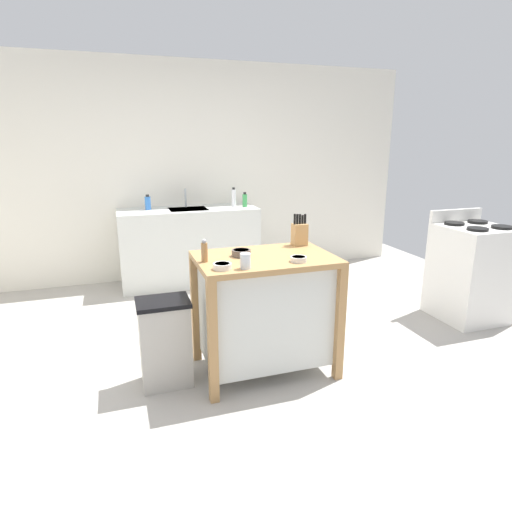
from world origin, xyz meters
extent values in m
plane|color=#ADA8A0|center=(0.00, 0.00, 0.00)|extent=(6.71, 6.71, 0.00)
cube|color=silver|center=(0.00, 2.46, 1.30)|extent=(5.71, 0.10, 2.60)
cube|color=#AD7F4C|center=(0.10, -0.12, 0.86)|extent=(0.98, 0.66, 0.04)
cube|color=silver|center=(0.10, -0.12, 0.47)|extent=(0.88, 0.56, 0.74)
cube|color=#AD7F4C|center=(-0.36, -0.42, 0.42)|extent=(0.06, 0.06, 0.84)
cube|color=#AD7F4C|center=(0.56, -0.42, 0.42)|extent=(0.06, 0.06, 0.84)
cube|color=#AD7F4C|center=(-0.36, 0.19, 0.42)|extent=(0.06, 0.06, 0.84)
cube|color=#AD7F4C|center=(0.56, 0.19, 0.42)|extent=(0.06, 0.06, 0.84)
cube|color=tan|center=(0.47, 0.12, 0.97)|extent=(0.11, 0.09, 0.17)
cylinder|color=black|center=(0.42, 0.12, 1.09)|extent=(0.02, 0.02, 0.08)
cylinder|color=black|center=(0.45, 0.12, 1.09)|extent=(0.02, 0.02, 0.08)
cylinder|color=black|center=(0.47, 0.12, 1.09)|extent=(0.02, 0.02, 0.08)
cylinder|color=black|center=(0.49, 0.12, 1.09)|extent=(0.02, 0.02, 0.07)
cylinder|color=black|center=(0.51, 0.12, 1.09)|extent=(0.02, 0.02, 0.07)
cylinder|color=silver|center=(-0.27, -0.33, 0.90)|extent=(0.12, 0.12, 0.04)
cylinder|color=gray|center=(-0.27, -0.33, 0.92)|extent=(0.10, 0.10, 0.01)
cylinder|color=#564C47|center=(-0.06, -0.06, 0.91)|extent=(0.14, 0.14, 0.05)
cylinder|color=#342D2A|center=(-0.06, -0.06, 0.93)|extent=(0.11, 0.11, 0.01)
cylinder|color=silver|center=(0.27, -0.32, 0.90)|extent=(0.11, 0.11, 0.04)
cylinder|color=gray|center=(0.27, -0.32, 0.92)|extent=(0.09, 0.09, 0.01)
cylinder|color=silver|center=(-0.12, -0.36, 0.93)|extent=(0.07, 0.07, 0.10)
cylinder|color=#9E7042|center=(-0.34, -0.12, 0.95)|extent=(0.04, 0.04, 0.13)
sphere|color=#99999E|center=(-0.34, -0.12, 1.03)|extent=(0.03, 0.03, 0.03)
cube|color=#B7B2A8|center=(-0.63, -0.09, 0.30)|extent=(0.34, 0.26, 0.60)
cube|color=black|center=(-0.63, -0.09, 0.61)|extent=(0.36, 0.28, 0.03)
cube|color=silver|center=(-0.07, 2.11, 0.45)|extent=(1.62, 0.60, 0.91)
cube|color=silver|center=(-0.07, 2.09, 0.89)|extent=(0.44, 0.36, 0.03)
cylinder|color=#B7BCC1|center=(-0.07, 2.25, 1.02)|extent=(0.02, 0.02, 0.22)
cylinder|color=white|center=(0.48, 2.08, 1.01)|extent=(0.05, 0.05, 0.21)
cylinder|color=black|center=(0.48, 2.08, 1.13)|extent=(0.03, 0.03, 0.02)
cylinder|color=blue|center=(-0.52, 2.17, 0.98)|extent=(0.07, 0.07, 0.15)
cylinder|color=black|center=(-0.52, 2.17, 1.07)|extent=(0.04, 0.04, 0.02)
cylinder|color=green|center=(0.60, 2.04, 0.98)|extent=(0.06, 0.06, 0.15)
cylinder|color=black|center=(0.60, 2.04, 1.07)|extent=(0.03, 0.03, 0.02)
cube|color=white|center=(2.31, 0.18, 0.45)|extent=(0.60, 0.60, 0.91)
cube|color=white|center=(2.31, 0.46, 0.97)|extent=(0.60, 0.04, 0.12)
cylinder|color=black|center=(2.17, 0.04, 0.92)|extent=(0.18, 0.18, 0.02)
cylinder|color=black|center=(2.45, 0.04, 0.92)|extent=(0.18, 0.18, 0.02)
cylinder|color=black|center=(2.17, 0.32, 0.92)|extent=(0.18, 0.18, 0.02)
cylinder|color=black|center=(2.45, 0.32, 0.92)|extent=(0.18, 0.18, 0.02)
camera|label=1|loc=(-0.88, -2.88, 1.68)|focal=30.01mm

